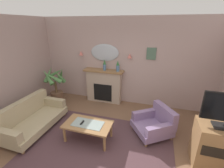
{
  "coord_description": "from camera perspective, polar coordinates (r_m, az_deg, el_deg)",
  "views": [
    {
      "loc": [
        1.05,
        -2.28,
        2.59
      ],
      "look_at": [
        -0.05,
        1.36,
        1.1
      ],
      "focal_mm": 24.62,
      "sensor_mm": 36.0,
      "label": 1
    }
  ],
  "objects": [
    {
      "name": "framed_picture",
      "position": [
        4.9,
        14.4,
        10.84
      ],
      "size": [
        0.28,
        0.03,
        0.36
      ],
      "primitive_type": "cube",
      "color": "#4C6B56"
    },
    {
      "name": "mantel_vase_left",
      "position": [
        5.08,
        -2.77,
        7.05
      ],
      "size": [
        0.11,
        0.11,
        0.36
      ],
      "color": "#4C7093",
      "rests_on": "fireplace"
    },
    {
      "name": "tv_remote",
      "position": [
        3.74,
        -11.01,
        -13.94
      ],
      "size": [
        0.04,
        0.16,
        0.02
      ],
      "primitive_type": "cube",
      "color": "black",
      "rests_on": "coffee_table"
    },
    {
      "name": "wall_back",
      "position": [
        5.14,
        4.61,
        8.07
      ],
      "size": [
        6.67,
        0.1,
        2.83
      ],
      "primitive_type": "cube",
      "color": "#B29993",
      "rests_on": "ground"
    },
    {
      "name": "potted_plant_corner_palm",
      "position": [
        5.62,
        -20.22,
        -0.26
      ],
      "size": [
        0.8,
        0.81,
        1.27
      ],
      "color": "brown",
      "rests_on": "ground"
    },
    {
      "name": "floral_couch",
      "position": [
        4.59,
        -27.85,
        -11.01
      ],
      "size": [
        0.88,
        1.73,
        0.76
      ],
      "color": "tan",
      "rests_on": "ground"
    },
    {
      "name": "wall_mirror",
      "position": [
        5.18,
        -2.74,
        11.56
      ],
      "size": [
        0.96,
        0.06,
        0.56
      ],
      "primitive_type": "ellipsoid",
      "color": "#B2BCC6"
    },
    {
      "name": "tv_cabinet",
      "position": [
        3.67,
        34.45,
        -18.61
      ],
      "size": [
        0.8,
        0.57,
        0.9
      ],
      "color": "olive",
      "rests_on": "ground"
    },
    {
      "name": "armchair_beside_couch",
      "position": [
        4.07,
        15.74,
        -13.71
      ],
      "size": [
        1.13,
        1.13,
        0.71
      ],
      "color": "gray",
      "rests_on": "ground"
    },
    {
      "name": "floor",
      "position": [
        3.64,
        -6.01,
        -25.18
      ],
      "size": [
        6.67,
        6.11,
        0.1
      ],
      "primitive_type": "cube",
      "color": "brown",
      "rests_on": "ground"
    },
    {
      "name": "wall_sconce_left",
      "position": [
        5.48,
        -11.48,
        11.18
      ],
      "size": [
        0.14,
        0.14,
        0.14
      ],
      "primitive_type": "cone",
      "color": "#D17066"
    },
    {
      "name": "fireplace",
      "position": [
        5.37,
        -3.03,
        -0.78
      ],
      "size": [
        1.36,
        0.36,
        1.16
      ],
      "color": "tan",
      "rests_on": "ground"
    },
    {
      "name": "wall_sconce_right",
      "position": [
        4.93,
        6.59,
        10.34
      ],
      "size": [
        0.14,
        0.14,
        0.14
      ],
      "primitive_type": "cone",
      "color": "#D17066"
    },
    {
      "name": "patterned_rug",
      "position": [
        3.73,
        -4.78,
        -22.5
      ],
      "size": [
        3.2,
        2.4,
        0.01
      ],
      "primitive_type": "cube",
      "color": "#4C3338",
      "rests_on": "ground"
    },
    {
      "name": "coffee_table",
      "position": [
        3.74,
        -8.93,
        -15.06
      ],
      "size": [
        1.1,
        0.6,
        0.45
      ],
      "color": "olive",
      "rests_on": "ground"
    },
    {
      "name": "mantel_vase_centre",
      "position": [
        4.96,
        2.17,
        6.65
      ],
      "size": [
        0.11,
        0.11,
        0.36
      ],
      "color": "#4C7093",
      "rests_on": "fireplace"
    }
  ]
}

